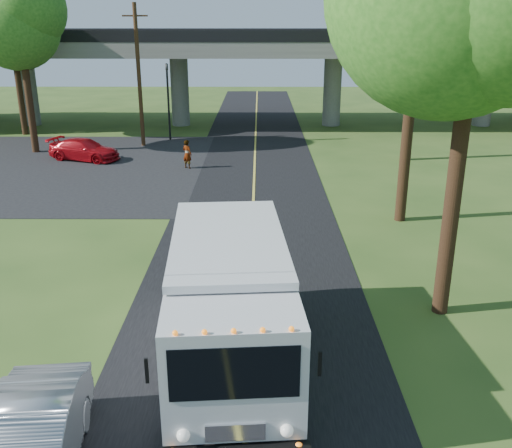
{
  "coord_description": "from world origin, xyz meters",
  "views": [
    {
      "loc": [
        0.27,
        -13.72,
        7.94
      ],
      "look_at": [
        0.17,
        3.98,
        1.6
      ],
      "focal_mm": 40.0,
      "sensor_mm": 36.0,
      "label": 1
    }
  ],
  "objects_px": {
    "traffic_signal": "(168,94)",
    "step_van": "(230,302)",
    "utility_pole": "(139,75)",
    "tree_left_lot": "(21,21)",
    "tree_left_far": "(13,28)",
    "tree_right_far": "(421,13)",
    "red_sedan": "(84,150)",
    "pedestrian": "(187,154)"
  },
  "relations": [
    {
      "from": "tree_left_lot",
      "to": "red_sedan",
      "type": "height_order",
      "value": "tree_left_lot"
    },
    {
      "from": "utility_pole",
      "to": "tree_left_lot",
      "type": "bearing_deg",
      "value": -161.03
    },
    {
      "from": "tree_right_far",
      "to": "pedestrian",
      "type": "bearing_deg",
      "value": -171.22
    },
    {
      "from": "tree_left_far",
      "to": "step_van",
      "type": "bearing_deg",
      "value": -61.01
    },
    {
      "from": "red_sedan",
      "to": "tree_left_far",
      "type": "bearing_deg",
      "value": 58.09
    },
    {
      "from": "traffic_signal",
      "to": "tree_left_far",
      "type": "bearing_deg",
      "value": 170.35
    },
    {
      "from": "tree_left_far",
      "to": "tree_left_lot",
      "type": "bearing_deg",
      "value": -63.43
    },
    {
      "from": "traffic_signal",
      "to": "tree_left_lot",
      "type": "distance_m",
      "value": 10.01
    },
    {
      "from": "pedestrian",
      "to": "tree_right_far",
      "type": "bearing_deg",
      "value": -137.63
    },
    {
      "from": "tree_right_far",
      "to": "step_van",
      "type": "relative_size",
      "value": 1.45
    },
    {
      "from": "tree_right_far",
      "to": "tree_left_far",
      "type": "xyz_separation_m",
      "value": [
        -26.0,
        8.0,
        -0.85
      ]
    },
    {
      "from": "traffic_signal",
      "to": "tree_left_lot",
      "type": "height_order",
      "value": "tree_left_lot"
    },
    {
      "from": "step_van",
      "to": "pedestrian",
      "type": "bearing_deg",
      "value": 95.51
    },
    {
      "from": "traffic_signal",
      "to": "step_van",
      "type": "bearing_deg",
      "value": -78.62
    },
    {
      "from": "traffic_signal",
      "to": "tree_left_lot",
      "type": "bearing_deg",
      "value": -151.89
    },
    {
      "from": "tree_right_far",
      "to": "red_sedan",
      "type": "bearing_deg",
      "value": 179.95
    },
    {
      "from": "traffic_signal",
      "to": "utility_pole",
      "type": "height_order",
      "value": "utility_pole"
    },
    {
      "from": "tree_left_lot",
      "to": "red_sedan",
      "type": "relative_size",
      "value": 2.41
    },
    {
      "from": "tree_right_far",
      "to": "pedestrian",
      "type": "xyz_separation_m",
      "value": [
        -13.01,
        -2.01,
        -7.49
      ]
    },
    {
      "from": "traffic_signal",
      "to": "pedestrian",
      "type": "relative_size",
      "value": 3.18
    },
    {
      "from": "pedestrian",
      "to": "tree_left_lot",
      "type": "bearing_deg",
      "value": 11.73
    },
    {
      "from": "tree_left_far",
      "to": "red_sedan",
      "type": "distance_m",
      "value": 12.38
    },
    {
      "from": "traffic_signal",
      "to": "tree_right_far",
      "type": "bearing_deg",
      "value": -22.07
    },
    {
      "from": "traffic_signal",
      "to": "pedestrian",
      "type": "height_order",
      "value": "traffic_signal"
    },
    {
      "from": "utility_pole",
      "to": "red_sedan",
      "type": "bearing_deg",
      "value": -123.31
    },
    {
      "from": "tree_right_far",
      "to": "red_sedan",
      "type": "distance_m",
      "value": 20.89
    },
    {
      "from": "tree_left_lot",
      "to": "tree_left_far",
      "type": "height_order",
      "value": "tree_left_lot"
    },
    {
      "from": "tree_left_lot",
      "to": "pedestrian",
      "type": "relative_size",
      "value": 6.43
    },
    {
      "from": "utility_pole",
      "to": "pedestrian",
      "type": "xyz_separation_m",
      "value": [
        3.7,
        -6.17,
        -3.78
      ]
    },
    {
      "from": "utility_pole",
      "to": "red_sedan",
      "type": "xyz_separation_m",
      "value": [
        -2.73,
        -4.15,
        -3.96
      ]
    },
    {
      "from": "tree_right_far",
      "to": "red_sedan",
      "type": "relative_size",
      "value": 2.52
    },
    {
      "from": "tree_right_far",
      "to": "tree_left_lot",
      "type": "relative_size",
      "value": 1.05
    },
    {
      "from": "traffic_signal",
      "to": "utility_pole",
      "type": "relative_size",
      "value": 0.58
    },
    {
      "from": "tree_left_far",
      "to": "red_sedan",
      "type": "xyz_separation_m",
      "value": [
        6.57,
        -7.98,
        -6.82
      ]
    },
    {
      "from": "tree_right_far",
      "to": "tree_left_lot",
      "type": "height_order",
      "value": "tree_right_far"
    },
    {
      "from": "utility_pole",
      "to": "tree_left_far",
      "type": "relative_size",
      "value": 0.91
    },
    {
      "from": "utility_pole",
      "to": "step_van",
      "type": "distance_m",
      "value": 26.83
    },
    {
      "from": "traffic_signal",
      "to": "utility_pole",
      "type": "bearing_deg",
      "value": -126.87
    },
    {
      "from": "utility_pole",
      "to": "tree_right_far",
      "type": "height_order",
      "value": "tree_right_far"
    },
    {
      "from": "tree_left_far",
      "to": "step_van",
      "type": "xyz_separation_m",
      "value": [
        16.37,
        -29.55,
        -5.76
      ]
    },
    {
      "from": "step_van",
      "to": "red_sedan",
      "type": "distance_m",
      "value": 23.71
    },
    {
      "from": "utility_pole",
      "to": "tree_right_far",
      "type": "distance_m",
      "value": 17.61
    }
  ]
}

